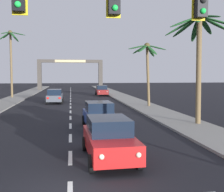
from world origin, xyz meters
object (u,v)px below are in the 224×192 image
(sedan_parked_nearest_kerb, at_px, (102,90))
(town_gateway_arch, at_px, (70,70))
(sedan_lead_at_stop_bar, at_px, (109,138))
(sedan_third_in_queue, at_px, (99,115))
(palm_right_third, at_px, (147,58))
(palm_right_second, at_px, (199,41))
(sedan_oncoming_far, at_px, (55,96))
(traffic_signal_mast, at_px, (170,20))
(palm_left_third, at_px, (11,50))

(sedan_parked_nearest_kerb, distance_m, town_gateway_arch, 19.26)
(sedan_lead_at_stop_bar, height_order, sedan_third_in_queue, same)
(sedan_third_in_queue, distance_m, palm_right_third, 13.19)
(palm_right_third, bearing_deg, sedan_lead_at_stop_bar, -110.29)
(sedan_lead_at_stop_bar, xyz_separation_m, sedan_third_in_queue, (0.27, 6.58, 0.00))
(sedan_lead_at_stop_bar, xyz_separation_m, palm_right_second, (6.94, 6.58, 4.82))
(sedan_parked_nearest_kerb, bearing_deg, palm_right_third, -80.34)
(palm_right_third, height_order, town_gateway_arch, town_gateway_arch)
(palm_right_second, xyz_separation_m, town_gateway_arch, (-8.51, 46.13, -1.24))
(sedan_oncoming_far, relative_size, sedan_parked_nearest_kerb, 1.00)
(sedan_lead_at_stop_bar, bearing_deg, sedan_oncoming_far, 98.41)
(sedan_parked_nearest_kerb, relative_size, town_gateway_arch, 0.31)
(town_gateway_arch, bearing_deg, sedan_lead_at_stop_bar, -88.30)
(traffic_signal_mast, distance_m, sedan_lead_at_stop_bar, 5.35)
(sedan_oncoming_far, distance_m, sedan_parked_nearest_kerb, 13.25)
(sedan_parked_nearest_kerb, bearing_deg, sedan_oncoming_far, -121.71)
(sedan_oncoming_far, bearing_deg, traffic_signal_mast, -79.66)
(sedan_parked_nearest_kerb, distance_m, palm_right_second, 28.53)
(sedan_parked_nearest_kerb, bearing_deg, town_gateway_arch, 105.63)
(sedan_oncoming_far, relative_size, palm_right_third, 0.66)
(palm_right_second, bearing_deg, sedan_lead_at_stop_bar, -136.55)
(palm_right_third, bearing_deg, palm_right_second, -87.34)
(traffic_signal_mast, relative_size, palm_right_third, 1.56)
(sedan_third_in_queue, xyz_separation_m, sedan_parked_nearest_kerb, (3.26, 27.90, 0.00))
(traffic_signal_mast, bearing_deg, sedan_parked_nearest_kerb, 86.70)
(palm_right_second, bearing_deg, town_gateway_arch, 100.45)
(traffic_signal_mast, relative_size, sedan_third_in_queue, 2.35)
(sedan_lead_at_stop_bar, distance_m, sedan_third_in_queue, 6.59)
(sedan_third_in_queue, height_order, sedan_parked_nearest_kerb, same)
(sedan_parked_nearest_kerb, relative_size, palm_right_second, 0.59)
(sedan_lead_at_stop_bar, height_order, palm_right_second, palm_right_second)
(sedan_oncoming_far, height_order, town_gateway_arch, town_gateway_arch)
(traffic_signal_mast, height_order, palm_right_second, palm_right_second)
(palm_left_third, distance_m, town_gateway_arch, 23.02)
(traffic_signal_mast, bearing_deg, palm_right_third, 76.10)
(sedan_parked_nearest_kerb, bearing_deg, palm_left_third, -167.68)
(palm_left_third, bearing_deg, sedan_lead_at_stop_bar, -72.19)
(palm_left_third, bearing_deg, sedan_parked_nearest_kerb, 12.32)
(traffic_signal_mast, bearing_deg, town_gateway_arch, 93.00)
(palm_left_third, height_order, town_gateway_arch, palm_left_third)
(traffic_signal_mast, relative_size, palm_left_third, 1.07)
(sedan_lead_at_stop_bar, xyz_separation_m, sedan_parked_nearest_kerb, (3.53, 34.49, 0.00))
(sedan_lead_at_stop_bar, distance_m, palm_right_second, 10.71)
(sedan_lead_at_stop_bar, bearing_deg, town_gateway_arch, 91.70)
(traffic_signal_mast, distance_m, sedan_third_in_queue, 10.58)
(traffic_signal_mast, xyz_separation_m, palm_left_third, (-11.49, 34.60, 2.07))
(traffic_signal_mast, bearing_deg, palm_left_third, 108.37)
(sedan_lead_at_stop_bar, bearing_deg, sedan_third_in_queue, 87.66)
(sedan_third_in_queue, distance_m, sedan_parked_nearest_kerb, 28.09)
(sedan_oncoming_far, height_order, palm_right_third, palm_right_third)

